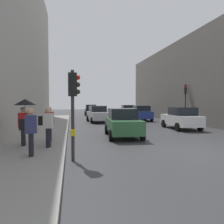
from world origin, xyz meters
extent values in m
plane|color=#38383A|center=(0.00, 0.00, 0.00)|extent=(120.00, 120.00, 0.00)
cube|color=gray|center=(-7.42, 6.00, 0.08)|extent=(2.97, 40.00, 0.16)
cube|color=slate|center=(11.94, 17.40, 4.48)|extent=(12.00, 26.15, 8.96)
cylinder|color=#2D2D2D|center=(5.64, 12.04, 1.98)|extent=(0.12, 0.12, 3.95)
cube|color=black|center=(5.64, 12.04, 3.43)|extent=(0.34, 0.37, 0.84)
cube|color=yellow|center=(5.64, 12.04, 1.05)|extent=(0.25, 0.23, 0.24)
sphere|color=red|center=(5.55, 11.86, 3.69)|extent=(0.18, 0.18, 0.18)
sphere|color=#2D231E|center=(5.55, 11.86, 3.43)|extent=(0.18, 0.18, 0.18)
sphere|color=#2D231E|center=(5.55, 11.86, 3.17)|extent=(0.18, 0.18, 0.18)
cylinder|color=#2D2D2D|center=(-5.64, -0.46, 1.65)|extent=(0.12, 0.12, 3.31)
cube|color=black|center=(-5.64, -0.46, 2.79)|extent=(0.32, 0.26, 0.84)
cube|color=yellow|center=(-5.64, -0.46, 1.05)|extent=(0.18, 0.21, 0.24)
sphere|color=red|center=(-5.45, -0.45, 3.05)|extent=(0.18, 0.18, 0.18)
sphere|color=#2D231E|center=(-5.45, -0.45, 2.79)|extent=(0.18, 0.18, 0.18)
sphere|color=#2D231E|center=(-5.45, -0.45, 2.53)|extent=(0.18, 0.18, 0.18)
cube|color=#BCBCC1|center=(-2.82, 15.20, 0.72)|extent=(2.13, 4.33, 0.80)
cube|color=black|center=(-2.84, 15.45, 1.44)|extent=(1.75, 2.12, 0.64)
cylinder|color=black|center=(-1.81, 13.93, 0.32)|extent=(0.27, 0.66, 0.64)
cylinder|color=black|center=(-3.61, 13.79, 0.32)|extent=(0.27, 0.66, 0.64)
cylinder|color=black|center=(-2.03, 16.62, 0.32)|extent=(0.27, 0.66, 0.64)
cylinder|color=black|center=(-3.82, 16.48, 0.32)|extent=(0.27, 0.66, 0.64)
cube|color=navy|center=(2.41, 16.46, 0.72)|extent=(2.02, 4.29, 0.80)
cube|color=black|center=(2.40, 16.21, 1.44)|extent=(1.70, 2.08, 0.64)
cylinder|color=black|center=(1.59, 17.86, 0.32)|extent=(0.25, 0.65, 0.64)
cylinder|color=black|center=(3.38, 17.77, 0.32)|extent=(0.25, 0.65, 0.64)
cylinder|color=black|center=(1.45, 15.16, 0.32)|extent=(0.25, 0.65, 0.64)
cylinder|color=black|center=(3.24, 15.07, 0.32)|extent=(0.25, 0.65, 0.64)
cube|color=yellow|center=(2.34, 22.51, 0.72)|extent=(2.09, 4.31, 0.80)
cube|color=black|center=(2.33, 22.26, 1.44)|extent=(1.73, 2.11, 0.64)
cylinder|color=black|center=(1.54, 23.91, 0.32)|extent=(0.26, 0.65, 0.64)
cylinder|color=black|center=(3.33, 23.79, 0.32)|extent=(0.26, 0.65, 0.64)
cylinder|color=black|center=(1.35, 21.22, 0.32)|extent=(0.26, 0.65, 0.64)
cylinder|color=black|center=(3.15, 21.10, 0.32)|extent=(0.26, 0.65, 0.64)
cube|color=black|center=(-2.44, 28.04, 0.72)|extent=(1.91, 4.25, 0.80)
cube|color=black|center=(-2.43, 28.29, 1.44)|extent=(1.65, 2.04, 0.64)
cylinder|color=black|center=(-1.57, 26.66, 0.32)|extent=(0.24, 0.65, 0.64)
cylinder|color=black|center=(-3.37, 26.71, 0.32)|extent=(0.24, 0.65, 0.64)
cylinder|color=black|center=(-1.50, 29.36, 0.32)|extent=(0.24, 0.65, 0.64)
cylinder|color=black|center=(-3.30, 29.41, 0.32)|extent=(0.24, 0.65, 0.64)
cube|color=#2D6038|center=(-2.52, 4.74, 0.72)|extent=(2.09, 4.32, 0.80)
cube|color=black|center=(-2.51, 4.99, 1.44)|extent=(1.74, 2.11, 0.64)
cylinder|color=black|center=(-1.72, 3.33, 0.32)|extent=(0.26, 0.65, 0.64)
cylinder|color=black|center=(-3.51, 3.46, 0.32)|extent=(0.26, 0.65, 0.64)
cylinder|color=black|center=(-1.53, 6.03, 0.32)|extent=(0.26, 0.65, 0.64)
cylinder|color=black|center=(-3.33, 6.15, 0.32)|extent=(0.26, 0.65, 0.64)
cube|color=silver|center=(3.01, 7.92, 0.72)|extent=(1.92, 4.25, 0.80)
cube|color=black|center=(3.00, 7.67, 1.44)|extent=(1.66, 2.05, 0.64)
cylinder|color=black|center=(2.15, 9.29, 0.32)|extent=(0.24, 0.65, 0.64)
cylinder|color=black|center=(3.95, 9.24, 0.32)|extent=(0.24, 0.65, 0.64)
cylinder|color=black|center=(2.07, 6.60, 0.32)|extent=(0.24, 0.65, 0.64)
cylinder|color=black|center=(3.87, 6.54, 0.32)|extent=(0.24, 0.65, 0.64)
cylinder|color=black|center=(-7.85, 2.16, 0.58)|extent=(0.16, 0.16, 0.85)
cylinder|color=black|center=(-7.85, 1.96, 0.58)|extent=(0.16, 0.16, 0.85)
cube|color=red|center=(-7.85, 2.06, 1.34)|extent=(0.40, 0.26, 0.66)
sphere|color=tan|center=(-7.85, 2.06, 1.81)|extent=(0.24, 0.24, 0.24)
cylinder|color=black|center=(-7.75, 2.06, 1.59)|extent=(0.02, 0.02, 0.90)
cone|color=black|center=(-7.75, 2.06, 2.16)|extent=(1.00, 1.00, 0.28)
cylinder|color=black|center=(-7.16, 0.02, 0.58)|extent=(0.16, 0.16, 0.85)
cylinder|color=black|center=(-7.15, -0.18, 0.58)|extent=(0.16, 0.16, 0.85)
cube|color=navy|center=(-7.15, -0.08, 1.34)|extent=(0.41, 0.28, 0.66)
sphere|color=tan|center=(-7.15, -0.08, 1.81)|extent=(0.24, 0.24, 0.24)
cube|color=black|center=(-7.45, -0.09, 1.34)|extent=(0.21, 0.29, 0.40)
cylinder|color=black|center=(-6.66, 1.57, 0.58)|extent=(0.16, 0.16, 0.85)
cylinder|color=black|center=(-6.71, 1.38, 0.58)|extent=(0.16, 0.16, 0.85)
cube|color=silver|center=(-6.68, 1.48, 1.34)|extent=(0.45, 0.34, 0.66)
sphere|color=tan|center=(-6.68, 1.48, 1.81)|extent=(0.24, 0.24, 0.24)
cube|color=black|center=(-6.98, 1.54, 1.34)|extent=(0.26, 0.32, 0.40)
cylinder|color=black|center=(-6.74, 2.96, 0.58)|extent=(0.16, 0.16, 0.85)
cylinder|color=black|center=(-6.78, 2.76, 0.58)|extent=(0.16, 0.16, 0.85)
cube|color=red|center=(-6.76, 2.86, 1.34)|extent=(0.44, 0.33, 0.66)
sphere|color=tan|center=(-6.76, 2.86, 1.81)|extent=(0.24, 0.24, 0.24)
camera|label=1|loc=(-5.70, -8.65, 2.15)|focal=35.75mm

